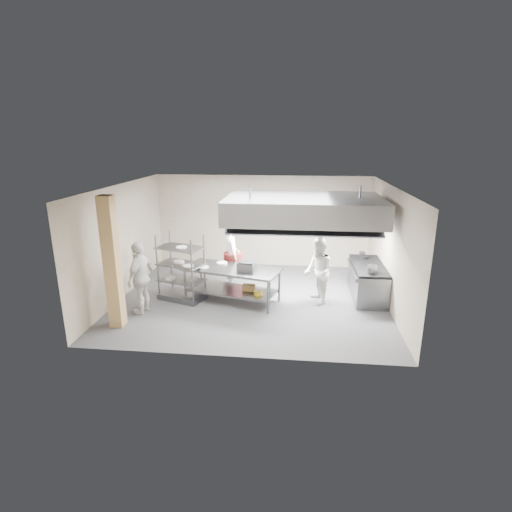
# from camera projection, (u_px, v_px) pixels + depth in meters

# --- Properties ---
(floor) EXTENTS (7.00, 7.00, 0.00)m
(floor) POSITION_uv_depth(u_px,v_px,m) (252.00, 298.00, 10.75)
(floor) COLOR #3D3D40
(floor) RESTS_ON ground
(ceiling) EXTENTS (7.00, 7.00, 0.00)m
(ceiling) POSITION_uv_depth(u_px,v_px,m) (252.00, 186.00, 9.90)
(ceiling) COLOR silver
(ceiling) RESTS_ON wall_back
(wall_back) EXTENTS (7.00, 0.00, 7.00)m
(wall_back) POSITION_uv_depth(u_px,v_px,m) (263.00, 221.00, 13.18)
(wall_back) COLOR gray
(wall_back) RESTS_ON ground
(wall_left) EXTENTS (0.00, 6.00, 6.00)m
(wall_left) POSITION_uv_depth(u_px,v_px,m) (122.00, 241.00, 10.68)
(wall_left) COLOR gray
(wall_left) RESTS_ON ground
(wall_right) EXTENTS (0.00, 6.00, 6.00)m
(wall_right) POSITION_uv_depth(u_px,v_px,m) (391.00, 248.00, 9.97)
(wall_right) COLOR gray
(wall_right) RESTS_ON ground
(column) EXTENTS (0.30, 0.30, 3.00)m
(column) POSITION_uv_depth(u_px,v_px,m) (112.00, 263.00, 8.80)
(column) COLOR tan
(column) RESTS_ON floor
(exhaust_hood) EXTENTS (4.00, 2.50, 0.60)m
(exhaust_hood) POSITION_uv_depth(u_px,v_px,m) (304.00, 208.00, 10.32)
(exhaust_hood) COLOR gray
(exhaust_hood) RESTS_ON ceiling
(hood_strip_a) EXTENTS (1.60, 0.12, 0.04)m
(hood_strip_a) POSITION_uv_depth(u_px,v_px,m) (269.00, 220.00, 10.50)
(hood_strip_a) COLOR white
(hood_strip_a) RESTS_ON exhaust_hood
(hood_strip_b) EXTENTS (1.60, 0.12, 0.04)m
(hood_strip_b) POSITION_uv_depth(u_px,v_px,m) (338.00, 221.00, 10.32)
(hood_strip_b) COLOR white
(hood_strip_b) RESTS_ON exhaust_hood
(wall_shelf) EXTENTS (1.50, 0.28, 0.04)m
(wall_shelf) POSITION_uv_depth(u_px,v_px,m) (318.00, 224.00, 12.85)
(wall_shelf) COLOR gray
(wall_shelf) RESTS_ON wall_back
(island) EXTENTS (2.66, 1.65, 0.91)m
(island) POSITION_uv_depth(u_px,v_px,m) (232.00, 285.00, 10.47)
(island) COLOR gray
(island) RESTS_ON floor
(island_worktop) EXTENTS (2.66, 1.65, 0.06)m
(island_worktop) POSITION_uv_depth(u_px,v_px,m) (232.00, 269.00, 10.35)
(island_worktop) COLOR gray
(island_worktop) RESTS_ON island
(island_undershelf) EXTENTS (2.44, 1.50, 0.04)m
(island_undershelf) POSITION_uv_depth(u_px,v_px,m) (232.00, 290.00, 10.51)
(island_undershelf) COLOR slate
(island_undershelf) RESTS_ON island
(pass_rack) EXTENTS (1.33, 1.03, 1.76)m
(pass_rack) POSITION_uv_depth(u_px,v_px,m) (181.00, 268.00, 10.48)
(pass_rack) COLOR slate
(pass_rack) RESTS_ON floor
(cooking_range) EXTENTS (0.80, 2.00, 0.84)m
(cooking_range) POSITION_uv_depth(u_px,v_px,m) (367.00, 281.00, 10.80)
(cooking_range) COLOR slate
(cooking_range) RESTS_ON floor
(range_top) EXTENTS (0.78, 1.96, 0.06)m
(range_top) POSITION_uv_depth(u_px,v_px,m) (369.00, 266.00, 10.67)
(range_top) COLOR black
(range_top) RESTS_ON cooking_range
(chef_head) EXTENTS (0.67, 0.81, 1.90)m
(chef_head) POSITION_uv_depth(u_px,v_px,m) (232.00, 256.00, 11.26)
(chef_head) COLOR white
(chef_head) RESTS_ON floor
(chef_line) EXTENTS (0.84, 0.97, 1.71)m
(chef_line) POSITION_uv_depth(u_px,v_px,m) (318.00, 272.00, 10.25)
(chef_line) COLOR white
(chef_line) RESTS_ON floor
(chef_plating) EXTENTS (0.59, 1.11, 1.80)m
(chef_plating) POSITION_uv_depth(u_px,v_px,m) (141.00, 278.00, 9.68)
(chef_plating) COLOR silver
(chef_plating) RESTS_ON floor
(griddle) EXTENTS (0.48, 0.40, 0.21)m
(griddle) POSITION_uv_depth(u_px,v_px,m) (247.00, 267.00, 10.13)
(griddle) COLOR slate
(griddle) RESTS_ON island_worktop
(wicker_basket) EXTENTS (0.34, 0.23, 0.15)m
(wicker_basket) POSITION_uv_depth(u_px,v_px,m) (249.00, 288.00, 10.43)
(wicker_basket) COLOR brown
(wicker_basket) RESTS_ON island_undershelf
(stockpot) EXTENTS (0.24, 0.24, 0.17)m
(stockpot) POSITION_uv_depth(u_px,v_px,m) (372.00, 268.00, 10.08)
(stockpot) COLOR gray
(stockpot) RESTS_ON range_top
(plate_stack) EXTENTS (0.28, 0.28, 0.05)m
(plate_stack) POSITION_uv_depth(u_px,v_px,m) (182.00, 279.00, 10.57)
(plate_stack) COLOR white
(plate_stack) RESTS_ON pass_rack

